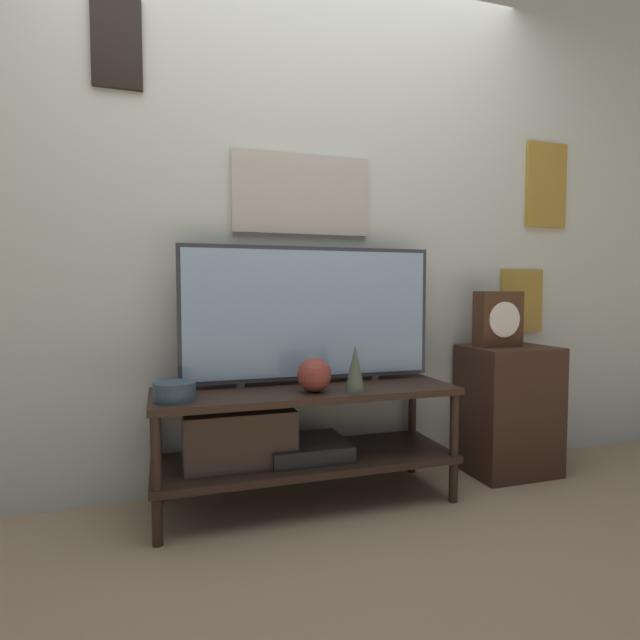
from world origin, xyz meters
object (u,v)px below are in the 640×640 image
object	(u,v)px
television	(310,314)
vase_wide_bowl	(175,391)
vase_slim_bronze	(355,368)
vase_round_glass	(314,375)
mantel_clock	(498,319)

from	to	relation	value
television	vase_wide_bowl	bearing A→B (deg)	-162.64
vase_wide_bowl	television	bearing A→B (deg)	17.36
television	vase_slim_bronze	distance (m)	0.35
vase_slim_bronze	vase_round_glass	bearing A→B (deg)	167.37
vase_wide_bowl	mantel_clock	size ratio (longest dim) A/B	0.57
vase_slim_bronze	mantel_clock	bearing A→B (deg)	12.75
vase_round_glass	mantel_clock	xyz separation A→B (m)	(1.05, 0.16, 0.21)
vase_round_glass	vase_slim_bronze	xyz separation A→B (m)	(0.17, -0.04, 0.03)
vase_round_glass	mantel_clock	size ratio (longest dim) A/B	0.52
television	vase_wide_bowl	size ratio (longest dim) A/B	7.27
television	vase_wide_bowl	xyz separation A→B (m)	(-0.61, -0.19, -0.29)
vase_wide_bowl	mantel_clock	xyz separation A→B (m)	(1.62, 0.16, 0.25)
vase_slim_bronze	mantel_clock	world-z (taller)	mantel_clock
mantel_clock	vase_slim_bronze	bearing A→B (deg)	-167.25
television	vase_slim_bronze	xyz separation A→B (m)	(0.13, -0.24, -0.23)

